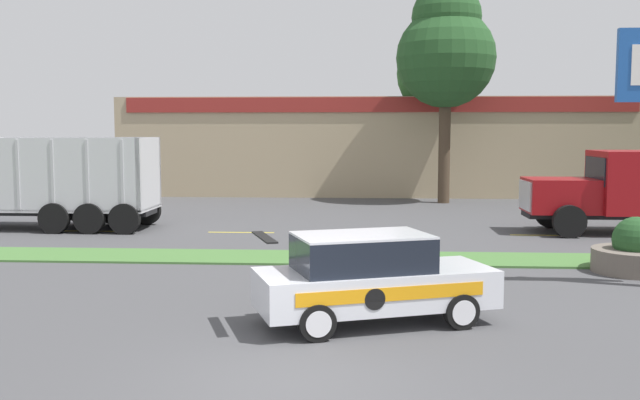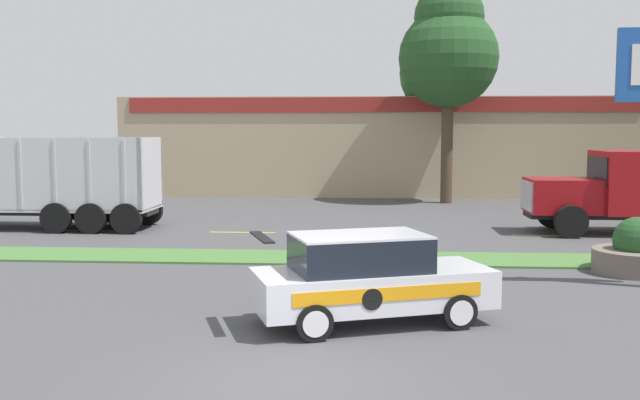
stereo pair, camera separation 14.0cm
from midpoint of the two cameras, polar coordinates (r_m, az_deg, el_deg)
name	(u,v)px [view 2 (the right image)]	position (r m, az deg, el deg)	size (l,w,h in m)	color
ground_plane	(290,380)	(10.88, -2.04, -14.22)	(600.00, 600.00, 0.00)	#474749
grass_verge	(329,258)	(20.54, 0.92, -4.65)	(120.00, 2.18, 0.06)	#477538
centre_line_3	(97,231)	(27.40, -17.27, -2.37)	(2.40, 0.14, 0.01)	yellow
centre_line_4	(242,232)	(25.94, -6.08, -2.58)	(2.40, 0.14, 0.01)	yellow
centre_line_5	(392,234)	(25.55, 5.94, -2.71)	(2.40, 0.14, 0.01)	yellow
centre_line_6	(546,235)	(26.30, 17.80, -2.71)	(2.40, 0.14, 0.01)	yellow
rally_car	(369,278)	(13.67, 4.22, -6.22)	(4.83, 3.18, 1.77)	silver
stone_planter	(637,253)	(20.27, 24.19, -3.91)	(2.22, 2.22, 1.46)	#6B6056
store_building_backdrop	(378,145)	(44.64, 4.77, 4.39)	(28.87, 12.10, 5.50)	tan
tree_behind_centre	(449,49)	(36.80, 10.36, 11.81)	(4.96, 4.96, 10.99)	#473828
tree_behind_right	(443,65)	(40.53, 9.93, 10.59)	(4.79, 4.79, 10.40)	#473828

